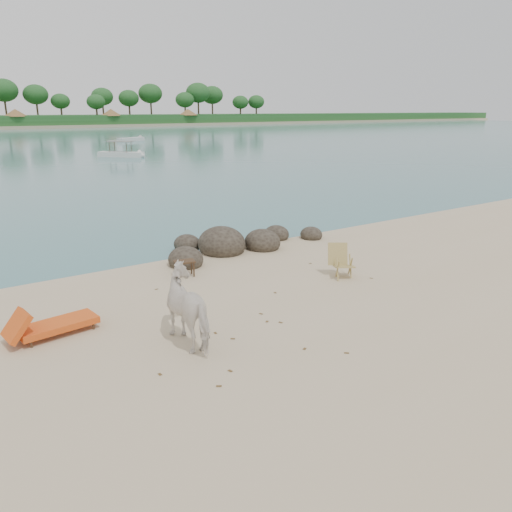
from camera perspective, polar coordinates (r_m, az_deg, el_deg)
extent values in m
ellipsoid|color=#2B241D|center=(15.55, -8.03, -0.50)|extent=(1.07, 1.17, 0.80)
ellipsoid|color=#2B241D|center=(16.89, -3.94, 1.30)|extent=(1.57, 1.73, 1.18)
ellipsoid|color=#2B241D|center=(17.31, 0.74, 1.50)|extent=(1.21, 1.33, 0.91)
ellipsoid|color=#2B241D|center=(18.63, 2.35, 2.40)|extent=(0.91, 1.00, 0.68)
ellipsoid|color=#2B241D|center=(18.77, 6.33, 2.36)|extent=(0.79, 0.87, 0.59)
ellipsoid|color=#2B241D|center=(17.41, -7.87, 1.25)|extent=(0.91, 1.00, 0.68)
ellipsoid|color=#2B241D|center=(18.32, -3.68, 2.02)|extent=(0.69, 0.76, 0.52)
imported|color=white|center=(10.33, -7.28, -5.88)|extent=(0.91, 1.87, 1.55)
plane|color=brown|center=(10.94, -4.66, -8.90)|extent=(0.11, 0.11, 0.00)
plane|color=brown|center=(13.68, -11.30, -3.86)|extent=(0.12, 0.12, 0.00)
plane|color=brown|center=(9.52, -10.91, -13.29)|extent=(0.11, 0.11, 0.00)
plane|color=brown|center=(9.03, -4.27, -14.76)|extent=(0.14, 0.14, 0.00)
plane|color=brown|center=(11.42, 2.83, -7.72)|extent=(0.13, 0.13, 0.00)
plane|color=brown|center=(14.65, 13.03, -2.59)|extent=(0.13, 0.13, 0.00)
plane|color=brown|center=(10.29, 5.57, -10.66)|extent=(0.14, 0.14, 0.00)
plane|color=brown|center=(11.46, 1.27, -7.63)|extent=(0.14, 0.14, 0.00)
plane|color=brown|center=(11.86, 0.57, -6.75)|extent=(0.13, 0.13, 0.00)
plane|color=brown|center=(10.66, -2.68, -9.57)|extent=(0.14, 0.14, 0.00)
plane|color=brown|center=(15.71, 6.23, -0.95)|extent=(0.11, 0.11, 0.00)
plane|color=brown|center=(10.24, 10.31, -11.00)|extent=(0.14, 0.14, 0.00)
plane|color=brown|center=(13.18, 2.21, -4.33)|extent=(0.12, 0.12, 0.00)
plane|color=brown|center=(9.48, -2.97, -13.12)|extent=(0.12, 0.12, 0.00)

